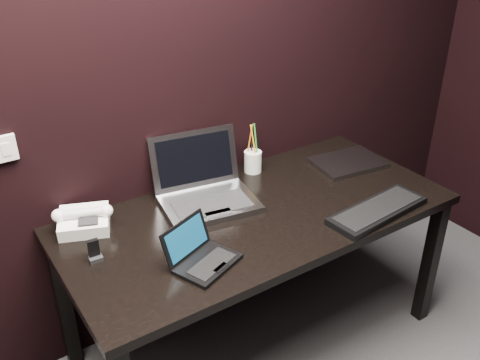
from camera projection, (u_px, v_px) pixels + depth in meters
wall_back at (144, 74)px, 2.19m from camera, size 4.00×0.00×4.00m
desk at (258, 226)px, 2.35m from camera, size 1.70×0.80×0.74m
netbook at (202, 256)px, 1.98m from camera, size 0.29×0.28×0.15m
silver_laptop at (205, 191)px, 2.36m from camera, size 0.46×0.43×0.28m
ext_keyboard at (377, 210)px, 2.29m from camera, size 0.49×0.20×0.03m
closed_laptop at (348, 163)px, 2.70m from camera, size 0.37×0.29×0.02m
desk_phone at (84, 220)px, 2.17m from camera, size 0.25×0.24×0.12m
mobile_phone at (94, 252)px, 2.00m from camera, size 0.05×0.04×0.09m
pen_cup at (253, 161)px, 2.61m from camera, size 0.09×0.09×0.25m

